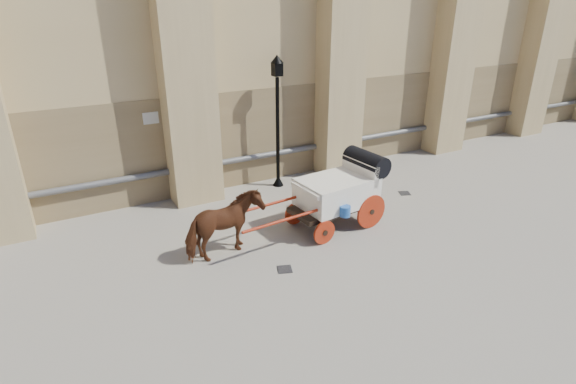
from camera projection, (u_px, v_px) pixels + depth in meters
ground at (283, 244)px, 10.98m from camera, size 90.00×90.00×0.00m
horse at (224, 226)px, 10.19m from camera, size 1.94×1.17×1.53m
carriage at (341, 189)px, 11.59m from camera, size 4.33×1.62×1.86m
street_lamp at (278, 119)px, 13.55m from camera, size 0.38×0.38×4.04m
drain_grate_near at (285, 269)px, 9.94m from camera, size 0.41×0.41×0.01m
drain_grate_far at (405, 193)px, 13.81m from camera, size 0.42×0.42×0.01m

